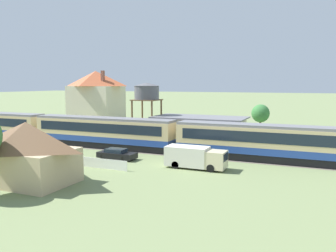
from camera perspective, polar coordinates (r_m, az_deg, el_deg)
name	(u,v)px	position (r m, az deg, el deg)	size (l,w,h in m)	color
passenger_train	(179,136)	(44.55, 1.71, -1.54)	(86.82, 3.06, 4.19)	#234293
railway_track	(183,154)	(44.74, 2.41, -4.52)	(119.70, 3.60, 0.04)	#665B51
station_building	(199,129)	(53.58, 5.07, -0.53)	(13.81, 8.17, 3.87)	beige
station_house_terracotta_roof	(96,99)	(71.99, -11.45, 4.32)	(10.10, 7.70, 11.23)	beige
water_tower	(147,93)	(56.16, -3.44, 5.36)	(4.06, 4.06, 8.93)	brown
cottage_brown_roof_2	(27,152)	(33.89, -21.69, -3.82)	(8.70, 5.84, 5.47)	tan
parked_car_black	(117,154)	(42.15, -8.21, -4.48)	(4.66, 1.98, 1.23)	black
delivery_truck_cream	(195,157)	(37.29, 4.34, -5.00)	(6.36, 2.23, 2.26)	beige
yard_tree_0	(261,113)	(63.65, 14.62, 1.96)	(3.13, 3.13, 5.21)	brown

